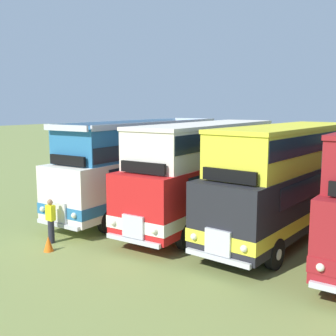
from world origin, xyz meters
The scene contains 5 objects.
bus_first_in_row centered at (-14.80, 0.03, 2.36)m, with size 3.04×11.47×4.52m.
bus_second_in_row centered at (-11.10, -0.07, 2.47)m, with size 3.03×10.80×4.49m.
bus_third_in_row centered at (-7.39, -0.18, 2.47)m, with size 3.02×10.08×4.49m.
cone_near_end centered at (-13.74, -6.87, 0.28)m, with size 0.36×0.36×0.57m, color orange.
marshal_person centered at (-14.41, -6.20, 0.89)m, with size 0.36×0.24×1.73m.
Camera 1 is at (-1.75, -16.07, 5.28)m, focal length 44.15 mm.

